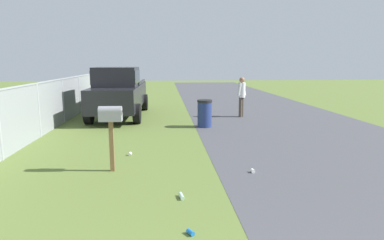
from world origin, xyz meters
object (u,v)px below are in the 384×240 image
Objects in this scene: mailbox at (111,120)px; pickup_truck at (119,91)px; trash_bin at (205,113)px; pedestrian at (242,94)px.

pickup_truck is at bearing 7.89° from mailbox.
trash_bin is (-2.46, -3.32, -0.61)m from pickup_truck.
pedestrian is (6.70, -4.36, -0.15)m from mailbox.
pedestrian reaches higher than mailbox.
pedestrian is (-0.41, -5.13, -0.14)m from pickup_truck.
pedestrian is at bearing -31.36° from mailbox.
trash_bin is at bearing -27.05° from mailbox.
pickup_truck is at bearing 53.41° from trash_bin.
mailbox is at bearing 151.25° from trash_bin.
pickup_truck reaches higher than trash_bin.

